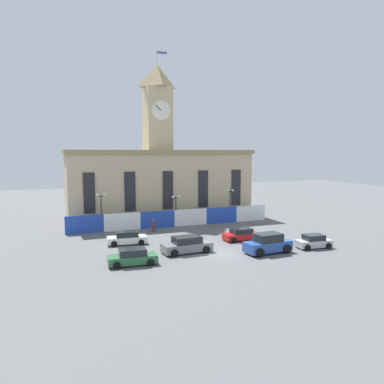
# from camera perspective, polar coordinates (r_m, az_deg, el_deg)

# --- Properties ---
(ground_plane) EXTENTS (160.00, 160.00, 0.00)m
(ground_plane) POSITION_cam_1_polar(r_m,az_deg,el_deg) (39.96, 4.31, -9.34)
(ground_plane) COLOR #565659
(civic_building) EXTENTS (29.13, 11.12, 26.73)m
(civic_building) POSITION_cam_1_polar(r_m,az_deg,el_deg) (60.93, -5.18, 2.01)
(civic_building) COLOR #C6B289
(civic_building) RESTS_ON ground
(banner_fence) EXTENTS (29.77, 0.12, 2.38)m
(banner_fence) POSITION_cam_1_polar(r_m,az_deg,el_deg) (53.60, -2.69, -4.04)
(banner_fence) COLOR #2347B2
(banner_fence) RESTS_ON ground
(street_lamp_far_right) EXTENTS (1.26, 0.36, 5.09)m
(street_lamp_far_right) POSITION_cam_1_polar(r_m,az_deg,el_deg) (51.82, -13.69, -1.76)
(street_lamp_far_right) COLOR black
(street_lamp_far_right) RESTS_ON ground
(street_lamp_right) EXTENTS (1.26, 0.36, 4.36)m
(street_lamp_right) POSITION_cam_1_polar(r_m,az_deg,el_deg) (54.22, -2.47, -1.74)
(street_lamp_right) COLOR black
(street_lamp_right) RESTS_ON ground
(street_lamp_far_left) EXTENTS (1.26, 0.36, 4.97)m
(street_lamp_far_left) POSITION_cam_1_polar(r_m,az_deg,el_deg) (57.52, 5.82, -0.92)
(street_lamp_far_left) COLOR black
(street_lamp_far_left) RESTS_ON ground
(car_red_sedan) EXTENTS (4.41, 2.14, 1.45)m
(car_red_sedan) POSITION_cam_1_polar(r_m,az_deg,el_deg) (45.95, 7.51, -6.46)
(car_red_sedan) COLOR red
(car_red_sedan) RESTS_ON ground
(car_white_taxi) EXTENTS (4.66, 2.49, 1.50)m
(car_white_taxi) POSITION_cam_1_polar(r_m,az_deg,el_deg) (44.29, -9.88, -6.95)
(car_white_taxi) COLOR white
(car_white_taxi) RESTS_ON ground
(car_gray_pickup) EXTENTS (5.39, 2.58, 1.75)m
(car_gray_pickup) POSITION_cam_1_polar(r_m,az_deg,el_deg) (40.07, -0.79, -8.08)
(car_gray_pickup) COLOR slate
(car_gray_pickup) RESTS_ON ground
(car_blue_van) EXTENTS (5.24, 2.70, 2.10)m
(car_blue_van) POSITION_cam_1_polar(r_m,az_deg,el_deg) (40.71, 11.48, -7.76)
(car_blue_van) COLOR #284C99
(car_blue_van) RESTS_ON ground
(car_silver_hatch) EXTENTS (4.03, 2.28, 1.50)m
(car_silver_hatch) POSITION_cam_1_polar(r_m,az_deg,el_deg) (44.15, 18.03, -7.21)
(car_silver_hatch) COLOR #B7B7BC
(car_silver_hatch) RESTS_ON ground
(car_green_wagon) EXTENTS (4.71, 2.38, 1.55)m
(car_green_wagon) POSITION_cam_1_polar(r_m,az_deg,el_deg) (36.35, -9.05, -9.80)
(car_green_wagon) COLOR #2D663D
(car_green_wagon) RESTS_ON ground
(pedestrian) EXTENTS (0.46, 0.46, 1.67)m
(pedestrian) POSITION_cam_1_polar(r_m,az_deg,el_deg) (50.51, -5.88, -5.02)
(pedestrian) COLOR brown
(pedestrian) RESTS_ON ground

